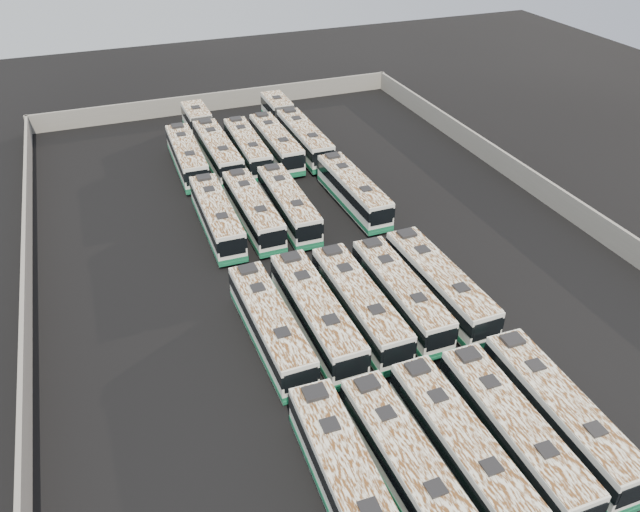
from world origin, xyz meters
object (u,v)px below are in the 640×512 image
Objects in this scene: bus_midfront_far_left at (270,326)px; bus_back_center at (248,148)px; bus_front_right at (512,432)px; bus_midfront_right at (400,293)px; bus_front_center at (460,447)px; bus_midback_far_right at (353,191)px; bus_back_far_left at (187,156)px; bus_front_far_left at (348,483)px; bus_back_left at (210,140)px; bus_midfront_center at (359,304)px; bus_midfront_left at (316,314)px; bus_midback_center at (288,204)px; bus_back_far_right at (295,129)px; bus_front_left at (407,466)px; bus_back_right at (276,143)px; bus_midback_far_left at (217,216)px; bus_front_far_right at (558,413)px; bus_midback_left at (253,210)px; bus_midfront_far_right at (439,284)px.

bus_midfront_far_left reaches higher than bus_back_center.
bus_front_right is 13.14m from bus_midfront_right.
bus_midback_far_right reaches higher than bus_front_center.
bus_back_center is at bearing 0.62° from bus_back_far_left.
bus_back_left is (3.16, 44.13, 0.01)m from bus_front_far_left.
bus_midfront_center reaches higher than bus_midfront_right.
bus_front_far_left is 13.25m from bus_midfront_left.
bus_front_center is 1.00× the size of bus_midback_center.
bus_midback_far_right is 18.52m from bus_back_left.
bus_midfront_left is 32.56m from bus_back_far_right.
bus_back_right is at bearing 79.93° from bus_front_left.
bus_front_center is 44.31m from bus_back_left.
bus_midfront_left is at bearing -77.59° from bus_midback_far_left.
bus_front_far_right reaches higher than bus_front_left.
bus_midback_far_left is 0.62× the size of bus_back_left.
bus_midfront_center is 0.64× the size of bus_back_far_right.
bus_back_left is 4.46m from bus_back_center.
bus_midback_far_right is (9.45, 15.37, -0.05)m from bus_midfront_left.
bus_back_right is at bearing 78.48° from bus_front_far_left.
bus_back_far_right reaches higher than bus_front_center.
bus_back_far_left is at bearing 179.23° from bus_back_right.
bus_front_far_left reaches higher than bus_midback_far_left.
bus_front_far_left is 1.03× the size of bus_front_center.
bus_midback_center is at bearing -3.03° from bus_midback_left.
bus_midfront_far_right reaches higher than bus_front_left.
bus_midback_left is (3.15, -0.00, -0.01)m from bus_midback_far_left.
bus_back_right is at bearing 103.30° from bus_midback_far_right.
bus_front_far_left is 1.03× the size of bus_midback_far_left.
bus_front_center is 41.14m from bus_back_right.
bus_front_left is 45.20m from bus_back_far_right.
bus_back_left reaches higher than bus_midback_center.
bus_midfront_left is at bearing 116.27° from bus_front_right.
bus_midback_far_right reaches higher than bus_front_far_right.
bus_midback_far_right is 1.02× the size of bus_back_center.
bus_midfront_center is 31.50m from bus_back_left.
bus_back_far_left is at bearing 92.87° from bus_front_left.
bus_midback_left is (0.03, 28.29, 0.00)m from bus_front_left.
bus_front_left is 9.40m from bus_front_far_right.
bus_midfront_left is 1.03× the size of bus_midback_far_right.
bus_back_far_left reaches higher than bus_midback_far_right.
bus_front_right is at bearing -77.00° from bus_midfront_center.
bus_back_left is at bearing 101.50° from bus_midfront_right.
bus_front_center is 0.99× the size of bus_back_right.
bus_front_left reaches higher than bus_midfront_right.
bus_midfront_far_right is 30.84m from bus_back_far_left.
bus_front_far_right reaches higher than bus_front_center.
bus_midfront_far_left is 15.63m from bus_midback_left.
bus_midfront_center is at bearing -113.30° from bus_midback_far_right.
bus_midback_center is 6.28m from bus_midback_far_right.
bus_back_far_left is (-12.60, 12.82, 0.01)m from bus_midback_far_right.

